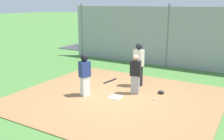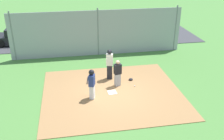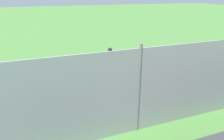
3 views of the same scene
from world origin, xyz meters
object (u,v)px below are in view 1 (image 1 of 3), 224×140
object	(u,v)px
catcher	(135,74)
umpire	(139,64)
parked_car_dark	(109,40)
baseball	(155,99)
baseball_bat	(110,81)
parked_car_red	(147,44)
home_plate	(116,97)
catcher_mask	(161,92)
runner	(85,72)

from	to	relation	value
catcher	umpire	world-z (taller)	umpire
parked_car_dark	baseball	bearing A→B (deg)	132.98
baseball_bat	parked_car_red	distance (m)	7.48
home_plate	parked_car_red	world-z (taller)	parked_car_red
umpire	catcher_mask	xyz separation A→B (m)	(-1.16, 0.44, -0.89)
home_plate	catcher	world-z (taller)	catcher
runner	baseball_bat	size ratio (longest dim) A/B	1.85
home_plate	parked_car_dark	world-z (taller)	parked_car_dark
baseball_bat	parked_car_red	world-z (taller)	parked_car_red
catcher	parked_car_dark	xyz separation A→B (m)	(6.20, -8.39, -0.19)
umpire	catcher_mask	distance (m)	1.53
parked_car_red	umpire	bearing A→B (deg)	-63.86
home_plate	umpire	world-z (taller)	umpire
baseball_bat	parked_car_dark	bearing A→B (deg)	-140.07
catcher_mask	runner	bearing A→B (deg)	33.64
catcher	umpire	size ratio (longest dim) A/B	0.84
baseball_bat	catcher_mask	xyz separation A→B (m)	(-2.46, 0.36, 0.03)
parked_car_red	runner	bearing A→B (deg)	-75.25
home_plate	baseball	distance (m)	1.41
runner	catcher_mask	world-z (taller)	runner
baseball_bat	home_plate	bearing A→B (deg)	45.02
catcher_mask	parked_car_red	world-z (taller)	parked_car_red
home_plate	baseball_bat	size ratio (longest dim) A/B	0.52
home_plate	umpire	bearing A→B (deg)	-94.85
catcher	home_plate	bearing A→B (deg)	-44.00
catcher	baseball_bat	world-z (taller)	catcher
parked_car_red	baseball	bearing A→B (deg)	-59.51
baseball_bat	catcher_mask	distance (m)	2.49
catcher	parked_car_dark	world-z (taller)	catcher
home_plate	baseball	size ratio (longest dim) A/B	5.95
runner	catcher	bearing A→B (deg)	56.26
baseball_bat	parked_car_red	size ratio (longest dim) A/B	0.20
home_plate	catcher_mask	distance (m)	1.78
runner	baseball	world-z (taller)	runner
baseball_bat	catcher_mask	bearing A→B (deg)	90.20
runner	catcher_mask	bearing A→B (deg)	53.53
catcher_mask	parked_car_dark	xyz separation A→B (m)	(7.08, -7.92, 0.52)
catcher	catcher_mask	xyz separation A→B (m)	(-0.87, -0.47, -0.71)
catcher	baseball	xyz separation A→B (m)	(-0.90, 0.29, -0.73)
baseball_bat	baseball	bearing A→B (deg)	74.29
parked_car_dark	baseball_bat	bearing A→B (deg)	125.08
runner	baseball	size ratio (longest dim) A/B	21.31
catcher_mask	baseball_bat	bearing A→B (deg)	-8.34
runner	parked_car_red	size ratio (longest dim) A/B	0.36
catcher	catcher_mask	size ratio (longest dim) A/B	6.26
catcher_mask	baseball	world-z (taller)	catcher_mask
parked_car_red	catcher	bearing A→B (deg)	-64.14
catcher	parked_car_red	world-z (taller)	catcher
catcher	baseball_bat	bearing A→B (deg)	-131.23
baseball	parked_car_red	xyz separation A→B (m)	(3.87, -8.46, 0.55)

